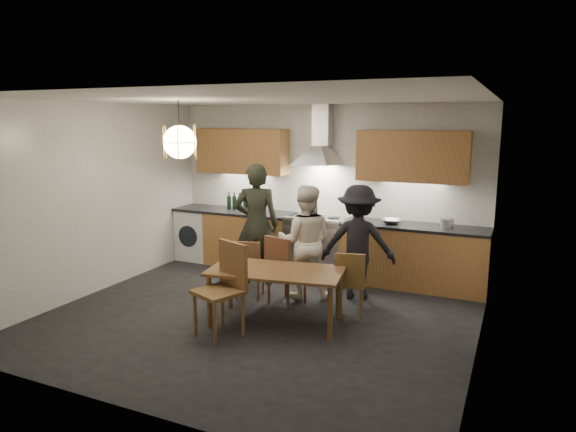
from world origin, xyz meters
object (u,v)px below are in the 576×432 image
at_px(dining_table, 276,276).
at_px(wine_bottles, 245,202).
at_px(person_right, 358,242).
at_px(mixing_bowl, 391,221).
at_px(person_left, 257,224).
at_px(chair_back_left, 248,265).
at_px(chair_front, 225,282).
at_px(stock_pot, 447,224).
at_px(person_mid, 305,242).

bearing_deg(dining_table, wine_bottles, 117.74).
distance_m(person_right, mixing_bowl, 0.81).
xyz_separation_m(dining_table, person_left, (-0.91, 1.25, 0.30)).
xyz_separation_m(chair_back_left, chair_front, (0.30, -1.08, 0.13)).
distance_m(person_right, stock_pot, 1.30).
bearing_deg(mixing_bowl, person_left, -157.19).
bearing_deg(person_mid, wine_bottles, -54.81).
bearing_deg(wine_bottles, chair_front, -65.52).
height_order(chair_back_left, person_mid, person_mid).
height_order(dining_table, person_right, person_right).
relative_size(person_right, stock_pot, 8.58).
height_order(chair_front, wine_bottles, wine_bottles).
bearing_deg(wine_bottles, stock_pot, -0.83).
bearing_deg(stock_pot, person_mid, -148.61).
distance_m(dining_table, chair_front, 0.62).
bearing_deg(dining_table, mixing_bowl, 57.35).
height_order(person_mid, person_right, person_right).
relative_size(dining_table, person_left, 0.94).
bearing_deg(mixing_bowl, chair_front, -116.99).
bearing_deg(mixing_bowl, chair_back_left, -138.20).
distance_m(chair_front, person_mid, 1.53).
bearing_deg(person_mid, mixing_bowl, -151.84).
xyz_separation_m(chair_back_left, stock_pot, (2.33, 1.43, 0.50)).
relative_size(person_left, person_mid, 1.15).
xyz_separation_m(chair_front, person_left, (-0.52, 1.73, 0.29)).
distance_m(dining_table, chair_back_left, 0.93).
bearing_deg(chair_front, person_left, 128.74).
distance_m(person_left, wine_bottles, 1.06).
height_order(stock_pot, wine_bottles, wine_bottles).
bearing_deg(stock_pot, dining_table, -128.91).
distance_m(chair_front, wine_bottles, 2.84).
bearing_deg(dining_table, chair_back_left, 129.99).
bearing_deg(person_mid, person_left, -35.69).
xyz_separation_m(dining_table, person_mid, (-0.05, 1.00, 0.18)).
relative_size(dining_table, person_mid, 1.08).
bearing_deg(person_left, dining_table, 105.37).
height_order(person_mid, stock_pot, person_mid).
xyz_separation_m(chair_front, wine_bottles, (-1.16, 2.55, 0.45)).
bearing_deg(chair_back_left, mixing_bowl, -152.10).
relative_size(person_right, wine_bottles, 2.25).
bearing_deg(person_left, person_right, 159.37).
bearing_deg(chair_back_left, person_left, -85.48).
bearing_deg(mixing_bowl, stock_pot, 1.80).
xyz_separation_m(person_left, person_right, (1.52, 0.00, -0.11)).
relative_size(dining_table, chair_front, 1.60).
bearing_deg(wine_bottles, person_left, -51.89).
relative_size(chair_back_left, wine_bottles, 1.18).
height_order(person_right, mixing_bowl, person_right).
height_order(dining_table, person_mid, person_mid).
relative_size(person_mid, mixing_bowl, 5.47).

